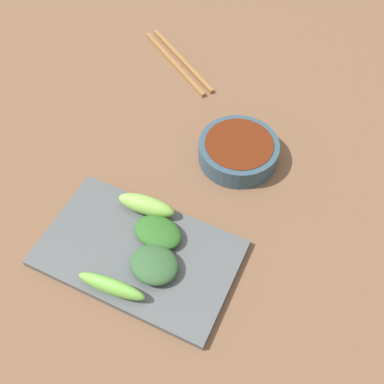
# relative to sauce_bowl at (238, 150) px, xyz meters

# --- Properties ---
(tabletop) EXTENTS (2.10, 2.10, 0.02)m
(tabletop) POSITION_rel_sauce_bowl_xyz_m (0.13, -0.04, -0.03)
(tabletop) COLOR brown
(tabletop) RESTS_ON ground
(sauce_bowl) EXTENTS (0.14, 0.14, 0.04)m
(sauce_bowl) POSITION_rel_sauce_bowl_xyz_m (0.00, 0.00, 0.00)
(sauce_bowl) COLOR #2E4554
(sauce_bowl) RESTS_ON tabletop
(serving_plate) EXTENTS (0.17, 0.29, 0.01)m
(serving_plate) POSITION_rel_sauce_bowl_xyz_m (0.24, -0.06, -0.02)
(serving_plate) COLOR #494E51
(serving_plate) RESTS_ON tabletop
(broccoli_stalk_0) EXTENTS (0.03, 0.10, 0.03)m
(broccoli_stalk_0) POSITION_rel_sauce_bowl_xyz_m (0.31, -0.06, 0.00)
(broccoli_stalk_0) COLOR #67AC41
(broccoli_stalk_0) RESTS_ON serving_plate
(broccoli_stalk_1) EXTENTS (0.04, 0.09, 0.03)m
(broccoli_stalk_1) POSITION_rel_sauce_bowl_xyz_m (0.17, -0.08, 0.01)
(broccoli_stalk_1) COLOR #7AAF47
(broccoli_stalk_1) RESTS_ON serving_plate
(broccoli_leafy_2) EXTENTS (0.06, 0.08, 0.02)m
(broccoli_leafy_2) POSITION_rel_sauce_bowl_xyz_m (0.20, -0.05, 0.00)
(broccoli_leafy_2) COLOR #295A20
(broccoli_leafy_2) RESTS_ON serving_plate
(broccoli_leafy_3) EXTENTS (0.06, 0.07, 0.02)m
(broccoli_leafy_3) POSITION_rel_sauce_bowl_xyz_m (0.25, -0.03, 0.00)
(broccoli_leafy_3) COLOR #2E532E
(broccoli_leafy_3) RESTS_ON serving_plate
(chopsticks) EXTENTS (0.15, 0.21, 0.01)m
(chopsticks) POSITION_rel_sauce_bowl_xyz_m (-0.19, -0.21, -0.02)
(chopsticks) COLOR brown
(chopsticks) RESTS_ON tabletop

